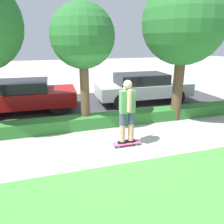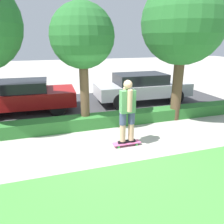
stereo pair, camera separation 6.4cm
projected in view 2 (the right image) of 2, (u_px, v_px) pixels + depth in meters
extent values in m
plane|color=#ADA89E|center=(113.00, 146.00, 6.34)|extent=(60.00, 60.00, 0.00)
cube|color=#38383A|center=(86.00, 106.00, 10.14)|extent=(14.11, 5.00, 0.01)
cube|color=#2D702D|center=(100.00, 121.00, 7.72)|extent=(14.11, 0.60, 0.43)
cube|color=#DB5B93|center=(127.00, 143.00, 6.33)|extent=(0.82, 0.24, 0.02)
cylinder|color=green|center=(137.00, 144.00, 6.34)|extent=(0.07, 0.04, 0.07)
cylinder|color=green|center=(134.00, 142.00, 6.51)|extent=(0.07, 0.04, 0.07)
cylinder|color=green|center=(119.00, 147.00, 6.19)|extent=(0.07, 0.04, 0.07)
cylinder|color=green|center=(117.00, 144.00, 6.35)|extent=(0.07, 0.04, 0.07)
cube|color=black|center=(122.00, 142.00, 6.28)|extent=(0.26, 0.09, 0.07)
cylinder|color=tan|center=(123.00, 127.00, 6.14)|extent=(0.17, 0.17, 0.85)
cylinder|color=#3D4766|center=(123.00, 119.00, 6.06)|extent=(0.19, 0.19, 0.34)
cube|color=black|center=(131.00, 141.00, 6.36)|extent=(0.26, 0.09, 0.07)
cylinder|color=tan|center=(131.00, 126.00, 6.21)|extent=(0.17, 0.17, 0.85)
cylinder|color=#3D4766|center=(131.00, 118.00, 6.13)|extent=(0.19, 0.19, 0.34)
cube|color=#519356|center=(128.00, 102.00, 5.94)|extent=(0.41, 0.22, 0.63)
cylinder|color=tan|center=(130.00, 101.00, 5.77)|extent=(0.13, 0.13, 0.59)
cylinder|color=tan|center=(125.00, 98.00, 6.08)|extent=(0.13, 0.13, 0.59)
sphere|color=tan|center=(128.00, 84.00, 5.79)|extent=(0.24, 0.24, 0.24)
cylinder|color=brown|center=(85.00, 93.00, 7.33)|extent=(0.30, 0.30, 2.49)
sphere|color=#286B2D|center=(82.00, 36.00, 6.77)|extent=(2.02, 2.02, 2.02)
cylinder|color=brown|center=(177.00, 85.00, 8.07)|extent=(0.37, 0.37, 2.71)
sphere|color=#286B2D|center=(183.00, 22.00, 7.40)|extent=(2.88, 2.88, 2.88)
cube|color=maroon|center=(24.00, 98.00, 9.13)|extent=(4.21, 2.01, 0.61)
cube|color=black|center=(20.00, 86.00, 8.93)|extent=(2.21, 1.72, 0.42)
cylinder|color=black|center=(58.00, 108.00, 8.81)|extent=(0.63, 0.22, 0.63)
cylinder|color=black|center=(55.00, 98.00, 10.36)|extent=(0.63, 0.22, 0.63)
cube|color=#B7B7BC|center=(142.00, 89.00, 10.56)|extent=(4.53, 1.80, 0.58)
cube|color=black|center=(140.00, 79.00, 10.36)|extent=(2.37, 1.56, 0.48)
cylinder|color=black|center=(176.00, 97.00, 10.33)|extent=(0.72, 0.21, 0.72)
cylinder|color=black|center=(160.00, 90.00, 11.77)|extent=(0.72, 0.21, 0.72)
cylinder|color=black|center=(121.00, 102.00, 9.54)|extent=(0.72, 0.21, 0.72)
cylinder|color=black|center=(110.00, 94.00, 10.98)|extent=(0.72, 0.21, 0.72)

